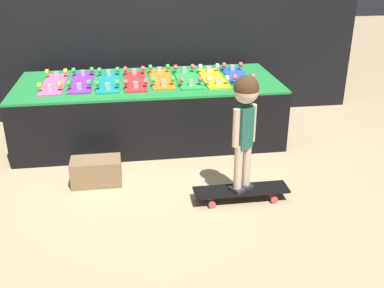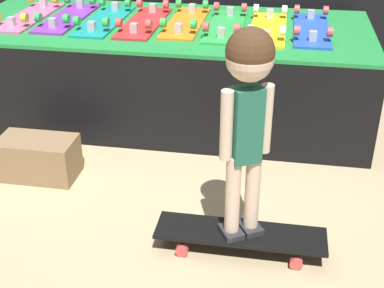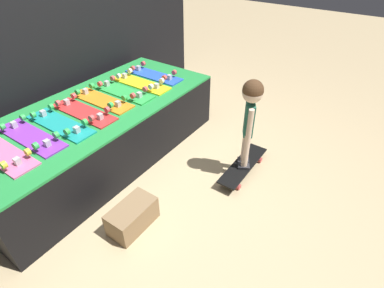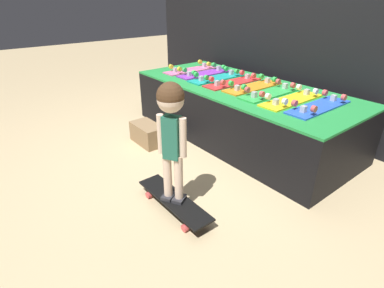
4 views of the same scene
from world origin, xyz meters
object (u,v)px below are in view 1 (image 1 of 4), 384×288
object	(u,v)px
skateboard_green_on_rack	(187,78)
skateboard_yellow_on_rack	(213,77)
skateboard_purple_on_rack	(82,81)
skateboard_pink_on_rack	(54,83)
storage_box	(96,171)
skateboard_on_floor	(241,191)
skateboard_red_on_rack	(135,80)
skateboard_orange_on_rack	(161,78)
skateboard_blue_on_rack	(237,76)
skateboard_teal_on_rack	(108,81)
child	(245,112)

from	to	relation	value
skateboard_green_on_rack	skateboard_yellow_on_rack	distance (m)	0.24
skateboard_purple_on_rack	skateboard_pink_on_rack	bearing A→B (deg)	-175.34
storage_box	skateboard_pink_on_rack	bearing A→B (deg)	113.45
skateboard_purple_on_rack	skateboard_on_floor	bearing A→B (deg)	-47.42
skateboard_red_on_rack	storage_box	xyz separation A→B (m)	(-0.35, -0.85, -0.48)
skateboard_orange_on_rack	skateboard_blue_on_rack	size ratio (longest dim) A/B	1.00
skateboard_teal_on_rack	child	xyz separation A→B (m)	(0.95, -1.26, 0.10)
skateboard_orange_on_rack	skateboard_teal_on_rack	bearing A→B (deg)	-175.05
skateboard_teal_on_rack	skateboard_green_on_rack	world-z (taller)	same
skateboard_pink_on_rack	skateboard_blue_on_rack	world-z (taller)	same
skateboard_pink_on_rack	storage_box	xyz separation A→B (m)	(0.37, -0.86, -0.48)
skateboard_red_on_rack	storage_box	size ratio (longest dim) A/B	1.76
skateboard_blue_on_rack	skateboard_green_on_rack	bearing A→B (deg)	-178.12
skateboard_red_on_rack	skateboard_yellow_on_rack	distance (m)	0.73
skateboard_red_on_rack	child	world-z (taller)	child
child	skateboard_orange_on_rack	bearing A→B (deg)	79.75
skateboard_pink_on_rack	skateboard_green_on_rack	world-z (taller)	same
skateboard_red_on_rack	skateboard_on_floor	size ratio (longest dim) A/B	0.97
storage_box	skateboard_orange_on_rack	bearing A→B (deg)	56.29
skateboard_purple_on_rack	skateboard_yellow_on_rack	world-z (taller)	same
skateboard_teal_on_rack	skateboard_red_on_rack	xyz separation A→B (m)	(0.24, 0.00, 0.00)
skateboard_purple_on_rack	skateboard_red_on_rack	bearing A→B (deg)	-3.14
skateboard_orange_on_rack	child	bearing A→B (deg)	-70.49
skateboard_teal_on_rack	skateboard_blue_on_rack	size ratio (longest dim) A/B	1.00
skateboard_purple_on_rack	storage_box	bearing A→B (deg)	-81.52
skateboard_blue_on_rack	storage_box	distance (m)	1.65
skateboard_blue_on_rack	skateboard_yellow_on_rack	bearing A→B (deg)	-173.84
skateboard_yellow_on_rack	child	xyz separation A→B (m)	(-0.02, -1.26, 0.10)
storage_box	skateboard_on_floor	bearing A→B (deg)	-21.34
skateboard_orange_on_rack	child	world-z (taller)	child
skateboard_orange_on_rack	skateboard_green_on_rack	xyz separation A→B (m)	(0.24, -0.04, 0.00)
skateboard_orange_on_rack	skateboard_yellow_on_rack	world-z (taller)	same
skateboard_teal_on_rack	skateboard_red_on_rack	size ratio (longest dim) A/B	1.00
storage_box	skateboard_red_on_rack	bearing A→B (deg)	67.55
skateboard_yellow_on_rack	child	bearing A→B (deg)	-91.00
skateboard_orange_on_rack	skateboard_pink_on_rack	bearing A→B (deg)	-178.17
skateboard_red_on_rack	child	size ratio (longest dim) A/B	0.80
skateboard_yellow_on_rack	skateboard_green_on_rack	bearing A→B (deg)	177.58
skateboard_teal_on_rack	skateboard_blue_on_rack	bearing A→B (deg)	0.99
skateboard_green_on_rack	storage_box	xyz separation A→B (m)	(-0.84, -0.85, -0.48)
skateboard_purple_on_rack	skateboard_on_floor	distance (m)	1.83
skateboard_green_on_rack	storage_box	bearing A→B (deg)	-134.40
skateboard_pink_on_rack	skateboard_orange_on_rack	distance (m)	0.97
skateboard_teal_on_rack	skateboard_yellow_on_rack	bearing A→B (deg)	-0.31
skateboard_yellow_on_rack	skateboard_blue_on_rack	xyz separation A→B (m)	(0.24, 0.03, 0.00)
skateboard_on_floor	skateboard_orange_on_rack	bearing A→B (deg)	109.51
skateboard_pink_on_rack	skateboard_teal_on_rack	size ratio (longest dim) A/B	1.00
skateboard_purple_on_rack	skateboard_blue_on_rack	distance (m)	1.45
skateboard_pink_on_rack	skateboard_purple_on_rack	xyz separation A→B (m)	(0.24, 0.02, 0.00)
child	storage_box	xyz separation A→B (m)	(-1.06, 0.41, -0.58)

